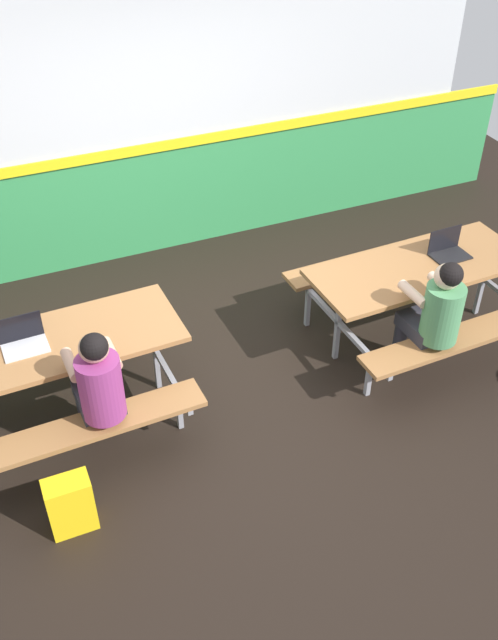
# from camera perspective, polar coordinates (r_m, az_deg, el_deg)

# --- Properties ---
(ground_plane) EXTENTS (10.00, 10.00, 0.02)m
(ground_plane) POSITION_cam_1_polar(r_m,az_deg,el_deg) (6.06, 0.01, -4.20)
(ground_plane) COLOR black
(accent_backdrop) EXTENTS (8.00, 0.14, 2.60)m
(accent_backdrop) POSITION_cam_1_polar(r_m,az_deg,el_deg) (7.17, -7.22, 14.53)
(accent_backdrop) COLOR #338C4C
(accent_backdrop) RESTS_ON ground
(picnic_table_left) EXTENTS (1.90, 1.61, 0.74)m
(picnic_table_left) POSITION_cam_1_polar(r_m,az_deg,el_deg) (5.48, -15.17, -3.02)
(picnic_table_left) COLOR #9E6B3D
(picnic_table_left) RESTS_ON ground
(picnic_table_right) EXTENTS (1.90, 1.61, 0.74)m
(picnic_table_right) POSITION_cam_1_polar(r_m,az_deg,el_deg) (6.26, 13.26, 3.01)
(picnic_table_right) COLOR #9E6B3D
(picnic_table_right) RESTS_ON ground
(student_nearer) EXTENTS (0.37, 0.53, 1.21)m
(student_nearer) POSITION_cam_1_polar(r_m,az_deg,el_deg) (4.99, -11.93, -5.11)
(student_nearer) COLOR #2D2D38
(student_nearer) RESTS_ON ground
(student_further) EXTENTS (0.37, 0.53, 1.21)m
(student_further) POSITION_cam_1_polar(r_m,az_deg,el_deg) (5.70, 14.61, 0.59)
(student_further) COLOR #2D2D38
(student_further) RESTS_ON ground
(laptop_silver) EXTENTS (0.33, 0.23, 0.22)m
(laptop_silver) POSITION_cam_1_polar(r_m,az_deg,el_deg) (5.37, -17.58, -1.60)
(laptop_silver) COLOR silver
(laptop_silver) RESTS_ON picnic_table_left
(laptop_dark) EXTENTS (0.33, 0.23, 0.22)m
(laptop_dark) POSITION_cam_1_polar(r_m,az_deg,el_deg) (6.35, 15.62, 5.41)
(laptop_dark) COLOR black
(laptop_dark) RESTS_ON picnic_table_right
(backpack_dark) EXTENTS (0.30, 0.22, 0.44)m
(backpack_dark) POSITION_cam_1_polar(r_m,az_deg,el_deg) (4.97, -14.09, -14.10)
(backpack_dark) COLOR yellow
(backpack_dark) RESTS_ON ground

